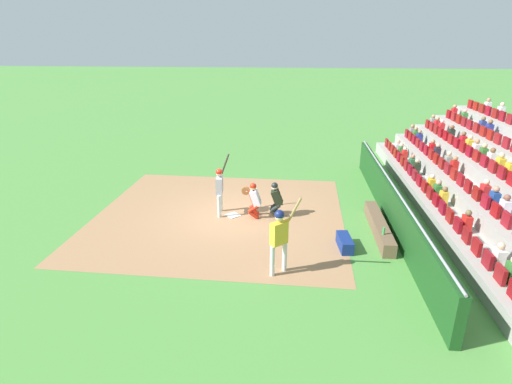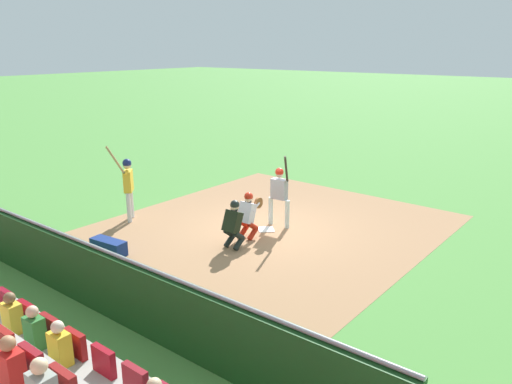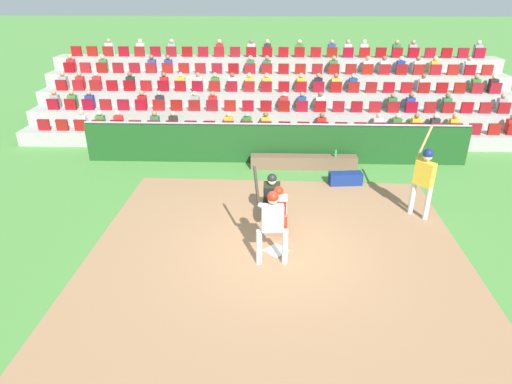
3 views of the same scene
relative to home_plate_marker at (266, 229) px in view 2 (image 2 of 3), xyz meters
name	(u,v)px [view 2 (image 2 of 3)]	position (x,y,z in m)	size (l,w,h in m)	color
ground_plane	(266,230)	(0.00, 0.00, -0.02)	(160.00, 160.00, 0.00)	#4D8A3C
infield_dirt_patch	(276,225)	(0.00, 0.50, -0.01)	(8.53, 8.89, 0.01)	#A07450
home_plate_marker	(266,229)	(0.00, 0.00, 0.00)	(0.44, 0.44, 0.02)	white
batter_at_plate	(279,191)	(0.12, 0.48, 1.07)	(0.78, 0.46, 2.19)	silver
catcher_crouching	(248,213)	(-0.03, -0.77, 0.71)	(0.47, 0.72, 1.31)	red
home_plate_umpire	(234,222)	(0.11, -1.55, 0.69)	(0.47, 0.46, 1.30)	black
dugout_wall	(97,279)	(0.00, -5.56, 0.64)	(12.84, 0.24, 1.37)	#18451A
dugout_bench	(95,276)	(-0.95, -5.01, 0.20)	(3.49, 0.40, 0.44)	brown
water_bottle_on_bench	(69,249)	(-1.96, -4.94, 0.54)	(0.07, 0.07, 0.24)	green
equipment_duffel_bag	(109,247)	(-2.14, -3.77, 0.17)	(0.99, 0.36, 0.38)	navy
on_deck_batter	(128,182)	(-3.74, -1.81, 1.17)	(0.48, 0.84, 2.33)	silver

